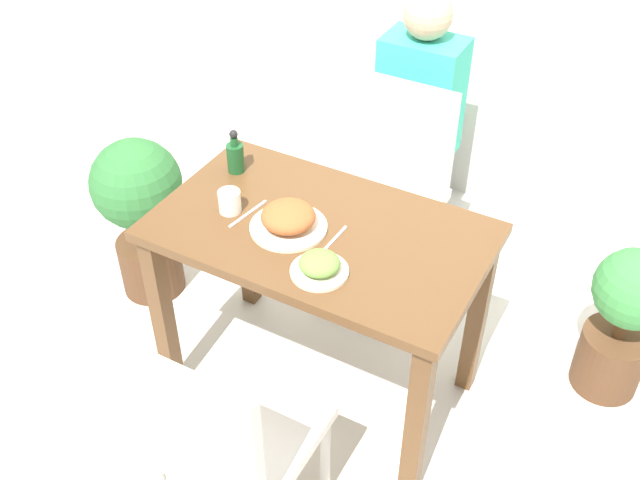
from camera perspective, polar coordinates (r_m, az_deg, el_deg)
name	(u,v)px	position (r m, az deg, el deg)	size (l,w,h in m)	color
ground_plane	(320,383)	(2.94, 0.00, -10.86)	(16.00, 16.00, 0.00)	beige
dining_table	(320,259)	(2.48, 0.00, -1.45)	(1.08, 0.64, 0.77)	brown
chair_near	(225,438)	(2.18, -7.27, -14.73)	(0.42, 0.42, 0.89)	silver
chair_far	(394,181)	(3.09, 5.62, 4.51)	(0.42, 0.42, 0.89)	silver
food_plate	(288,219)	(2.38, -2.44, 1.61)	(0.25, 0.25, 0.09)	beige
side_plate	(319,266)	(2.22, -0.05, -1.97)	(0.18, 0.18, 0.07)	beige
drink_cup	(230,201)	(2.47, -6.90, 2.93)	(0.07, 0.07, 0.08)	silver
sauce_bottle	(235,156)	(2.65, -6.47, 6.40)	(0.06, 0.06, 0.17)	#194C23
fork_utensil	(248,214)	(2.47, -5.51, 2.01)	(0.04, 0.18, 0.00)	silver
spoon_utensil	(331,243)	(2.34, 0.85, -0.22)	(0.02, 0.19, 0.00)	silver
potted_plant_left	(140,207)	(3.13, -13.53, 2.50)	(0.37, 0.37, 0.73)	#51331E
potted_plant_right	(625,318)	(2.90, 22.19, -5.54)	(0.29, 0.29, 0.64)	#51331E
person_figure	(418,123)	(3.34, 7.46, 8.86)	(0.34, 0.22, 1.17)	#2D3347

